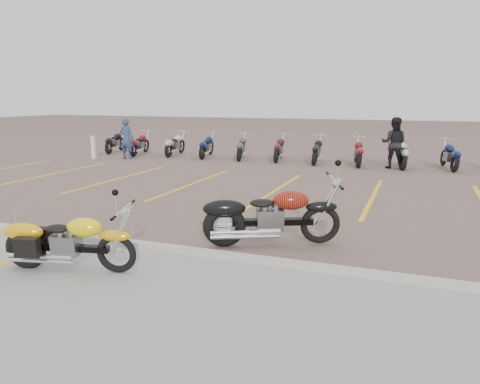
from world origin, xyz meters
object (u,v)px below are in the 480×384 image
(person_b, at_px, (394,143))
(bollard, at_px, (94,147))
(person_a, at_px, (127,139))
(flame_cruiser, at_px, (269,218))
(yellow_cruiser, at_px, (67,244))

(person_b, height_order, bollard, person_b)
(person_a, xyz_separation_m, person_b, (10.99, 1.17, 0.08))
(bollard, bearing_deg, flame_cruiser, -39.51)
(flame_cruiser, xyz_separation_m, bollard, (-10.79, 8.90, -0.01))
(person_b, bearing_deg, bollard, 11.71)
(yellow_cruiser, xyz_separation_m, flame_cruiser, (2.48, 2.31, 0.07))
(flame_cruiser, bearing_deg, person_b, 56.56)
(yellow_cruiser, relative_size, person_b, 1.09)
(yellow_cruiser, xyz_separation_m, person_a, (-6.98, 11.77, 0.44))
(person_a, relative_size, bollard, 1.75)
(bollard, bearing_deg, person_b, 8.02)
(flame_cruiser, relative_size, person_b, 1.20)
(flame_cruiser, relative_size, bollard, 2.30)
(flame_cruiser, bearing_deg, yellow_cruiser, -162.36)
(person_a, bearing_deg, person_b, -178.73)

